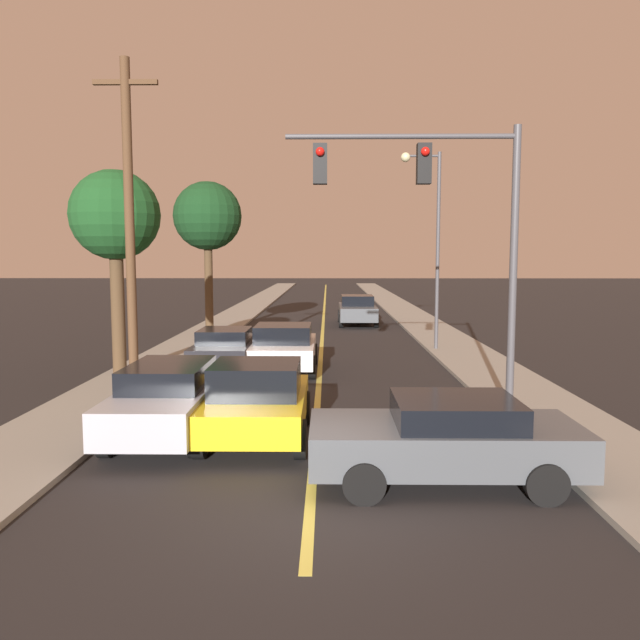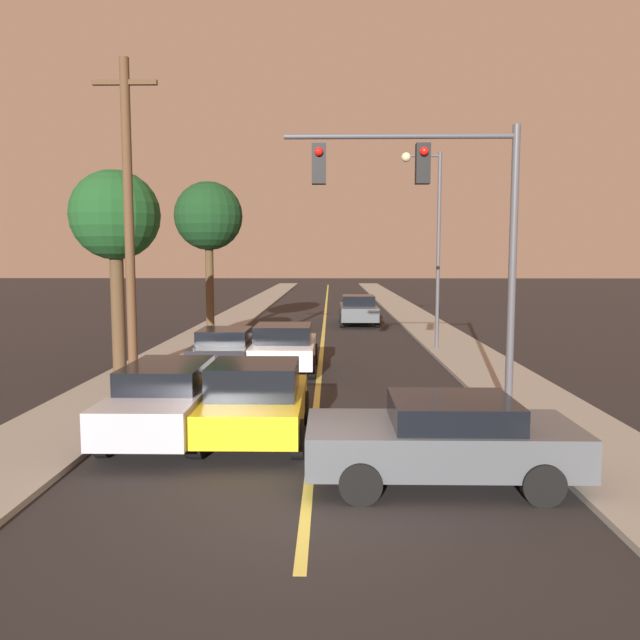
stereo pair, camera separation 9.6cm
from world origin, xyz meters
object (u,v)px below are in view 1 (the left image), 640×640
at_px(car_near_lane_second, 284,347).
at_px(tree_left_far, 208,217).
at_px(car_crossing_right, 446,438).
at_px(car_outer_lane_second, 226,349).
at_px(car_outer_lane_front, 171,396).
at_px(tree_left_near, 115,218).
at_px(traffic_signal_mast, 441,208).
at_px(streetlamp_right, 430,225).
at_px(utility_pole_left, 130,224).
at_px(car_near_lane_front, 257,401).
at_px(car_far_oncoming, 357,310).

relative_size(car_near_lane_second, tree_left_far, 0.60).
bearing_deg(car_crossing_right, tree_left_far, 21.52).
bearing_deg(car_outer_lane_second, car_outer_lane_front, -90.00).
bearing_deg(tree_left_near, traffic_signal_mast, -24.84).
distance_m(car_outer_lane_second, traffic_signal_mast, 8.66).
relative_size(car_near_lane_second, car_crossing_right, 0.97).
bearing_deg(streetlamp_right, utility_pole_left, -136.69).
relative_size(car_near_lane_front, streetlamp_right, 0.51).
relative_size(car_near_lane_front, car_outer_lane_front, 0.77).
xyz_separation_m(car_near_lane_front, car_far_oncoming, (3.01, 21.52, 0.01)).
bearing_deg(utility_pole_left, car_far_oncoming, 69.87).
height_order(car_outer_lane_front, car_crossing_right, car_outer_lane_front).
height_order(car_near_lane_second, streetlamp_right, streetlamp_right).
distance_m(tree_left_near, tree_left_far, 10.11).
xyz_separation_m(car_far_oncoming, traffic_signal_mast, (0.99, -19.27, 3.96)).
bearing_deg(car_near_lane_front, traffic_signal_mast, 29.37).
relative_size(car_far_oncoming, car_crossing_right, 1.09).
height_order(car_far_oncoming, tree_left_near, tree_left_near).
xyz_separation_m(car_crossing_right, tree_left_far, (-7.40, 18.75, 4.72)).
height_order(car_near_lane_second, tree_left_far, tree_left_far).
relative_size(car_near_lane_second, car_outer_lane_second, 1.05).
distance_m(car_outer_lane_front, tree_left_far, 16.84).
xyz_separation_m(car_outer_lane_second, traffic_signal_mast, (5.82, -5.01, 4.02)).
distance_m(car_far_oncoming, tree_left_near, 17.54).
xyz_separation_m(car_outer_lane_second, car_far_oncoming, (4.83, 14.26, 0.06)).
xyz_separation_m(utility_pole_left, tree_left_near, (-1.32, 2.81, 0.32)).
bearing_deg(car_outer_lane_front, traffic_signal_mast, 17.61).
bearing_deg(car_outer_lane_second, car_crossing_right, -61.78).
height_order(car_far_oncoming, utility_pole_left, utility_pole_left).
relative_size(car_outer_lane_front, car_crossing_right, 1.15).
distance_m(car_near_lane_front, tree_left_near, 8.97).
height_order(utility_pole_left, tree_left_near, utility_pole_left).
bearing_deg(car_near_lane_front, car_crossing_right, -34.93).
bearing_deg(car_outer_lane_second, traffic_signal_mast, -40.71).
relative_size(car_near_lane_front, tree_left_near, 0.63).
bearing_deg(car_outer_lane_second, car_far_oncoming, 71.30).
height_order(car_near_lane_front, car_crossing_right, car_near_lane_front).
bearing_deg(utility_pole_left, tree_left_far, 92.22).
relative_size(car_crossing_right, traffic_signal_mast, 0.67).
height_order(car_near_lane_front, car_near_lane_second, car_near_lane_front).
relative_size(car_near_lane_front, traffic_signal_mast, 0.59).
bearing_deg(car_near_lane_second, car_outer_lane_front, -104.26).
bearing_deg(utility_pole_left, car_outer_lane_front, -60.91).
distance_m(car_far_oncoming, tree_left_far, 9.88).
bearing_deg(car_outer_lane_second, car_near_lane_second, 8.98).
xyz_separation_m(car_outer_lane_second, car_crossing_right, (5.14, -9.58, -0.02)).
distance_m(car_outer_lane_second, tree_left_far, 10.55).
relative_size(car_outer_lane_front, tree_left_near, 0.82).
distance_m(car_near_lane_second, streetlamp_right, 8.00).
height_order(car_near_lane_second, car_outer_lane_second, car_near_lane_second).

